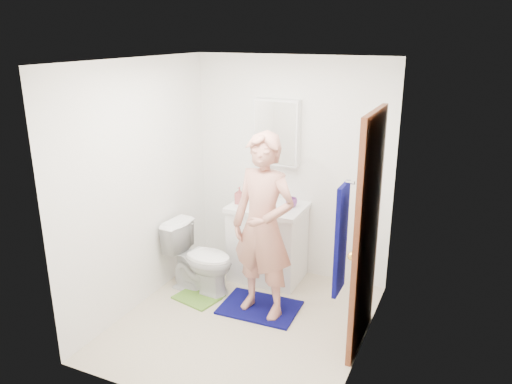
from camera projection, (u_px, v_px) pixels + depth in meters
floor at (244, 322)px, 4.73m from camera, size 2.20×2.40×0.02m
ceiling at (242, 59)px, 3.99m from camera, size 2.20×2.40×0.02m
wall_back at (292, 169)px, 5.41m from camera, size 2.20×0.02×2.40m
wall_front at (164, 256)px, 3.31m from camera, size 2.20×0.02×2.40m
wall_left at (139, 186)px, 4.80m from camera, size 0.02×2.40×2.40m
wall_right at (370, 221)px, 3.92m from camera, size 0.02×2.40×2.40m
vanity_cabinet at (268, 244)px, 5.46m from camera, size 0.75×0.55×0.80m
countertop at (268, 207)px, 5.33m from camera, size 0.79×0.59×0.05m
sink_basin at (268, 206)px, 5.32m from camera, size 0.40×0.40×0.03m
faucet at (274, 195)px, 5.46m from camera, size 0.03×0.03×0.12m
medicine_cabinet at (277, 132)px, 5.28m from camera, size 0.50×0.12×0.70m
mirror_panel at (275, 133)px, 5.23m from camera, size 0.46×0.01×0.66m
door at (367, 234)px, 4.13m from camera, size 0.05×0.80×2.05m
door_knob at (352, 256)px, 3.89m from camera, size 0.07×0.07×0.07m
towel at (341, 240)px, 3.45m from camera, size 0.03×0.24×0.80m
towel_hook at (350, 182)px, 3.30m from camera, size 0.06×0.02×0.02m
toilet at (200, 258)px, 5.19m from camera, size 0.76×0.47×0.74m
bath_mat at (260, 308)px, 4.94m from camera, size 0.77×0.56×0.02m
green_rug at (199, 297)px, 5.14m from camera, size 0.51×0.46×0.02m
soap_dispenser at (240, 195)px, 5.34m from camera, size 0.09×0.09×0.19m
toothbrush_cup at (291, 202)px, 5.26m from camera, size 0.15×0.15×0.10m
man at (263, 227)px, 4.60m from camera, size 0.70×0.52×1.76m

